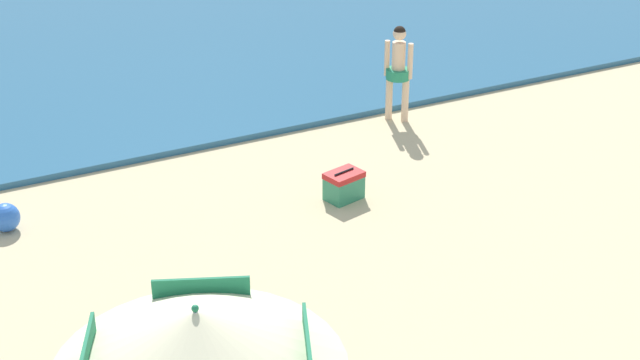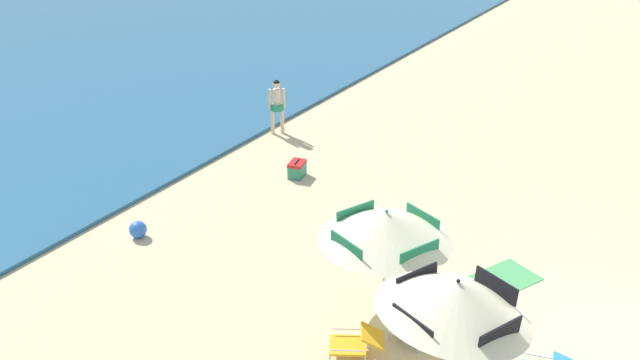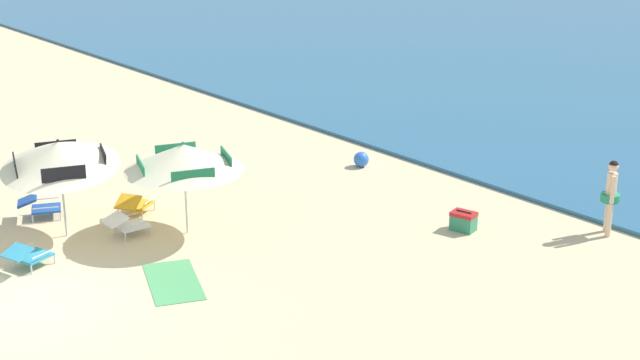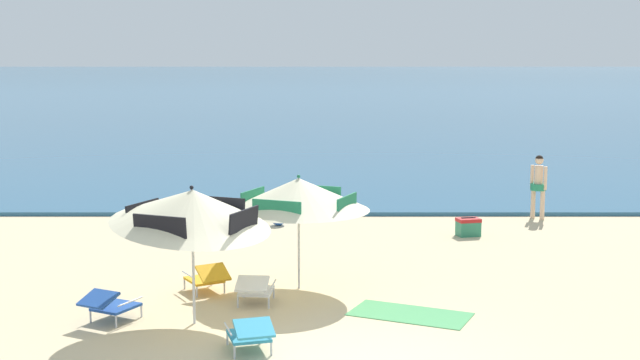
# 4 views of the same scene
# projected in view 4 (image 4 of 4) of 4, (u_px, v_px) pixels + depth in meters

# --- Properties ---
(ocean_water) EXTENTS (800.00, 800.00, 0.10)m
(ocean_water) POSITION_uv_depth(u_px,v_px,m) (321.00, 70.00, 416.87)
(ocean_water) COLOR #285B7F
(ocean_water) RESTS_ON ground
(beach_umbrella_striped_main) EXTENTS (3.36, 3.36, 2.17)m
(beach_umbrella_striped_main) POSITION_uv_depth(u_px,v_px,m) (193.00, 208.00, 12.03)
(beach_umbrella_striped_main) COLOR silver
(beach_umbrella_striped_main) RESTS_ON ground
(beach_umbrella_striped_second) EXTENTS (3.03, 3.03, 1.96)m
(beach_umbrella_striped_second) POSITION_uv_depth(u_px,v_px,m) (299.00, 194.00, 13.95)
(beach_umbrella_striped_second) COLOR silver
(beach_umbrella_striped_second) RESTS_ON ground
(lounge_chair_under_umbrella) EXTENTS (0.90, 1.03, 0.52)m
(lounge_chair_under_umbrella) POSITION_uv_depth(u_px,v_px,m) (208.00, 277.00, 13.84)
(lounge_chair_under_umbrella) COLOR gold
(lounge_chair_under_umbrella) RESTS_ON ground
(lounge_chair_beside_umbrella) EXTENTS (0.63, 0.91, 0.50)m
(lounge_chair_beside_umbrella) POSITION_uv_depth(u_px,v_px,m) (255.00, 288.00, 13.14)
(lounge_chair_beside_umbrella) COLOR white
(lounge_chair_beside_umbrella) RESTS_ON ground
(lounge_chair_facing_sea) EXTENTS (0.75, 0.98, 0.50)m
(lounge_chair_facing_sea) POSITION_uv_depth(u_px,v_px,m) (251.00, 333.00, 10.97)
(lounge_chair_facing_sea) COLOR teal
(lounge_chair_facing_sea) RESTS_ON ground
(lounge_chair_spare_folded) EXTENTS (0.87, 1.01, 0.50)m
(lounge_chair_spare_folded) POSITION_uv_depth(u_px,v_px,m) (110.00, 304.00, 12.29)
(lounge_chair_spare_folded) COLOR #1E4799
(lounge_chair_spare_folded) RESTS_ON ground
(person_standing_near_shore) EXTENTS (0.39, 0.39, 1.58)m
(person_standing_near_shore) POSITION_uv_depth(u_px,v_px,m) (539.00, 182.00, 20.37)
(person_standing_near_shore) COLOR beige
(person_standing_near_shore) RESTS_ON ground
(cooler_box) EXTENTS (0.56, 0.46, 0.43)m
(cooler_box) POSITION_uv_depth(u_px,v_px,m) (469.00, 227.00, 18.44)
(cooler_box) COLOR #2D7F5B
(cooler_box) RESTS_ON ground
(beach_ball) EXTENTS (0.37, 0.37, 0.37)m
(beach_ball) POSITION_uv_depth(u_px,v_px,m) (279.00, 218.00, 19.64)
(beach_ball) COLOR blue
(beach_ball) RESTS_ON ground
(beach_towel) EXTENTS (2.01, 1.56, 0.01)m
(beach_towel) POSITION_uv_depth(u_px,v_px,m) (410.00, 314.00, 12.69)
(beach_towel) COLOR #4C9E5B
(beach_towel) RESTS_ON ground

